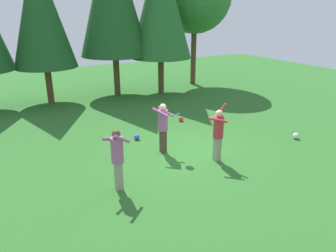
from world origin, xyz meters
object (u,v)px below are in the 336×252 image
object	(u,v)px
ball_blue	(137,137)
person_bystander	(117,154)
person_catcher	(163,124)
ball_white	(296,136)
ball_red	(181,119)
person_thrower	(218,131)
tree_left	(40,10)
tree_right	(160,1)
frisbee	(176,114)

from	to	relation	value
ball_blue	person_bystander	bearing A→B (deg)	-121.15
person_catcher	person_bystander	size ratio (longest dim) A/B	1.00
ball_white	ball_red	xyz separation A→B (m)	(-2.88, 3.95, -0.01)
person_thrower	person_catcher	distance (m)	1.93
person_bystander	tree_left	xyz separation A→B (m)	(-0.11, 10.12, 3.67)
person_thrower	person_bystander	xyz separation A→B (m)	(-3.51, -0.16, 0.01)
person_thrower	tree_right	world-z (taller)	tree_right
person_thrower	frisbee	size ratio (longest dim) A/B	5.88
frisbee	ball_white	world-z (taller)	frisbee
tree_left	ball_white	bearing A→B (deg)	-52.86
tree_left	tree_right	world-z (taller)	tree_right
tree_right	person_catcher	bearing A→B (deg)	-116.96
person_bystander	tree_right	xyz separation A→B (m)	(6.10, 9.18, 4.15)
person_thrower	ball_white	world-z (taller)	person_thrower
person_bystander	frisbee	distance (m)	2.85
frisbee	ball_red	xyz separation A→B (m)	(1.97, 2.96, -1.36)
tree_right	tree_left	bearing A→B (deg)	171.35
ball_blue	ball_red	xyz separation A→B (m)	(2.63, 1.06, -0.00)
person_catcher	person_bystander	distance (m)	2.77
ball_blue	tree_right	size ratio (longest dim) A/B	0.03
ball_white	ball_red	distance (m)	4.88
person_bystander	tree_right	bearing A→B (deg)	30.92
person_bystander	ball_blue	size ratio (longest dim) A/B	8.14
person_bystander	person_catcher	bearing A→B (deg)	10.22
person_thrower	tree_left	xyz separation A→B (m)	(-3.62, 9.96, 3.68)
frisbee	ball_white	distance (m)	5.12
frisbee	tree_left	xyz separation A→B (m)	(-2.65, 8.91, 3.27)
person_bystander	ball_red	distance (m)	6.22
person_catcher	ball_blue	distance (m)	1.81
tree_left	tree_right	size ratio (longest dim) A/B	0.91
ball_white	tree_left	bearing A→B (deg)	127.14
person_thrower	ball_white	bearing A→B (deg)	-131.57
frisbee	tree_right	bearing A→B (deg)	65.98
person_catcher	ball_white	world-z (taller)	person_catcher
person_catcher	ball_red	world-z (taller)	person_catcher
person_thrower	frisbee	distance (m)	1.49
ball_white	ball_blue	world-z (taller)	ball_white
person_catcher	ball_red	bearing A→B (deg)	102.09
ball_white	tree_right	distance (m)	10.38
person_bystander	ball_white	bearing A→B (deg)	-23.73
ball_red	tree_right	xyz separation A→B (m)	(1.58, 5.01, 5.11)
person_thrower	person_catcher	xyz separation A→B (m)	(-1.26, 1.45, 0.00)
ball_blue	person_catcher	bearing A→B (deg)	-76.35
ball_blue	person_thrower	bearing A→B (deg)	-61.17
person_catcher	ball_red	size ratio (longest dim) A/B	8.18
person_catcher	tree_right	bearing A→B (deg)	116.64
person_thrower	tree_right	distance (m)	10.26
person_catcher	frisbee	xyz separation A→B (m)	(0.30, -0.40, 0.41)
ball_white	tree_left	world-z (taller)	tree_left
frisbee	ball_red	world-z (taller)	frisbee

